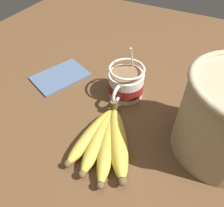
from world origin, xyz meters
TOP-DOWN VIEW (x-y plane):
  - table at (0.00, 0.00)cm, footprint 135.89×135.89cm
  - coffee_mug at (-2.27, 1.52)cm, footprint 14.53×9.88cm
  - banana_bunch at (15.72, 4.81)cm, footprint 21.43×15.48cm
  - napkin at (-0.42, -20.04)cm, footprint 19.36×16.72cm

SIDE VIEW (x-z plane):
  - table at x=0.00cm, z-range 0.00..2.79cm
  - napkin at x=-0.42cm, z-range 2.79..3.39cm
  - banana_bunch at x=15.72cm, z-range 2.54..6.88cm
  - coffee_mug at x=-2.27cm, z-range -0.45..13.72cm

